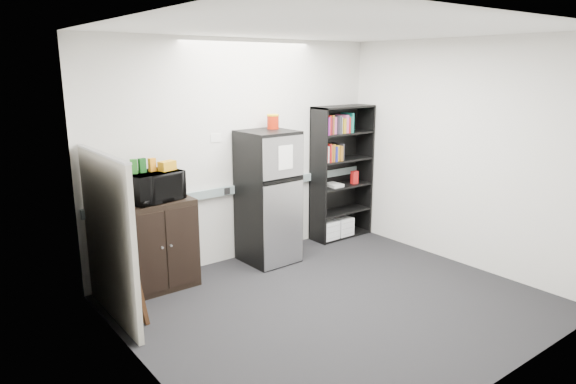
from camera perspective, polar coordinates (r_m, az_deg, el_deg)
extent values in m
plane|color=black|center=(5.41, 5.34, -12.23)|extent=(4.00, 4.00, 0.00)
cube|color=silver|center=(6.34, -5.22, 4.48)|extent=(4.00, 0.02, 2.70)
cube|color=silver|center=(6.49, 18.71, 4.02)|extent=(0.02, 3.50, 2.70)
cube|color=silver|center=(3.92, -16.19, -1.84)|extent=(0.02, 3.50, 2.70)
cube|color=white|center=(4.88, 6.08, 17.61)|extent=(4.00, 3.50, 0.02)
cube|color=gray|center=(6.40, -4.99, 0.46)|extent=(3.92, 0.05, 0.10)
cube|color=white|center=(6.13, -8.01, 5.97)|extent=(0.14, 0.00, 0.10)
cube|color=black|center=(6.91, 3.37, 1.70)|extent=(0.02, 0.34, 1.85)
cube|color=black|center=(7.50, 8.44, 2.53)|extent=(0.02, 0.34, 1.85)
cube|color=black|center=(7.31, 5.13, 2.34)|extent=(0.90, 0.02, 1.85)
cube|color=black|center=(7.07, 6.19, 9.39)|extent=(0.90, 0.34, 0.02)
cube|color=black|center=(7.43, 5.83, -4.71)|extent=(0.85, 0.32, 0.03)
cube|color=black|center=(7.33, 5.90, -2.12)|extent=(0.85, 0.32, 0.03)
cube|color=black|center=(7.24, 5.97, 0.70)|extent=(0.85, 0.32, 0.02)
cube|color=black|center=(7.16, 6.04, 3.58)|extent=(0.85, 0.32, 0.02)
cube|color=black|center=(7.11, 6.12, 6.52)|extent=(0.85, 0.32, 0.02)
cube|color=white|center=(7.20, 4.26, -4.15)|extent=(0.25, 0.30, 0.25)
cube|color=white|center=(7.38, 5.88, -3.73)|extent=(0.25, 0.30, 0.25)
cube|color=gray|center=(5.08, -19.27, -4.99)|extent=(0.05, 1.30, 1.60)
cube|color=#B2B2B7|center=(4.90, -20.01, 4.04)|extent=(0.06, 1.30, 0.02)
cube|color=black|center=(5.77, -14.40, -5.65)|extent=(0.79, 0.49, 0.99)
cube|color=black|center=(5.48, -15.17, -6.73)|extent=(0.36, 0.01, 0.87)
cube|color=black|center=(5.62, -11.60, -6.00)|extent=(0.36, 0.01, 0.87)
cylinder|color=#B2B2B7|center=(5.50, -13.80, -6.03)|extent=(0.02, 0.02, 0.02)
cylinder|color=#B2B2B7|center=(5.54, -12.85, -5.83)|extent=(0.02, 0.02, 0.02)
imported|color=black|center=(5.57, -14.72, 0.60)|extent=(0.63, 0.49, 0.31)
cube|color=#1E611B|center=(5.49, -16.76, 2.74)|extent=(0.08, 0.07, 0.15)
cube|color=#0D3D11|center=(5.52, -15.90, 2.86)|extent=(0.07, 0.06, 0.15)
cube|color=orange|center=(5.56, -14.87, 2.95)|extent=(0.08, 0.06, 0.14)
cube|color=#BE8413|center=(5.58, -13.28, 2.86)|extent=(0.20, 0.15, 0.10)
cube|color=black|center=(6.28, -2.23, -0.66)|extent=(0.63, 0.63, 1.61)
cube|color=#AAA9AE|center=(5.92, -0.49, 3.86)|extent=(0.59, 0.04, 0.48)
cube|color=#AAA9AE|center=(6.11, -0.48, -3.72)|extent=(0.59, 0.04, 1.03)
cube|color=black|center=(5.96, -0.42, 1.26)|extent=(0.59, 0.02, 0.03)
cube|color=white|center=(5.92, -0.26, 3.87)|extent=(0.21, 0.01, 0.28)
cube|color=black|center=(6.13, -2.30, 6.72)|extent=(0.63, 0.63, 0.02)
cylinder|color=#A41C07|center=(6.31, -1.69, 7.83)|extent=(0.14, 0.14, 0.18)
cylinder|color=gold|center=(6.31, -1.69, 8.72)|extent=(0.15, 0.15, 0.02)
cube|color=black|center=(5.25, -17.59, -8.58)|extent=(0.16, 0.67, 0.86)
cube|color=beige|center=(5.25, -17.37, -8.53)|extent=(0.11, 0.57, 0.72)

